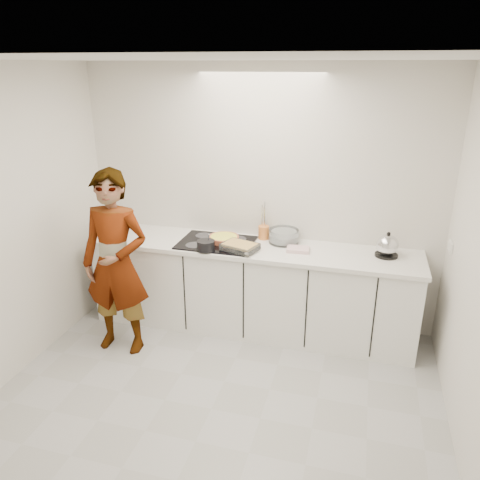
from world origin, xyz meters
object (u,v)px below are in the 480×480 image
(hob, at_px, (216,243))
(tart_dish, at_px, (224,238))
(mixing_bowl, at_px, (284,237))
(baking_dish, at_px, (240,246))
(utensil_crock, at_px, (264,232))
(cook, at_px, (116,264))
(kettle, at_px, (387,246))
(saucepan, at_px, (206,245))

(hob, bearing_deg, tart_dish, 37.81)
(tart_dish, xyz_separation_m, mixing_bowl, (0.58, 0.14, 0.02))
(baking_dish, relative_size, mixing_bowl, 1.13)
(hob, relative_size, tart_dish, 1.82)
(hob, relative_size, baking_dish, 1.92)
(hob, distance_m, utensil_crock, 0.49)
(tart_dish, distance_m, mixing_bowl, 0.59)
(utensil_crock, distance_m, cook, 1.47)
(cook, bearing_deg, hob, 37.73)
(utensil_crock, bearing_deg, cook, -143.18)
(utensil_crock, bearing_deg, hob, -149.62)
(hob, relative_size, cook, 0.41)
(kettle, xyz_separation_m, cook, (-2.37, -0.73, -0.14))
(saucepan, distance_m, cook, 0.84)
(saucepan, height_order, baking_dish, saucepan)
(baking_dish, distance_m, cook, 1.15)
(cook, bearing_deg, utensil_crock, 34.54)
(saucepan, xyz_separation_m, kettle, (1.64, 0.32, 0.04))
(mixing_bowl, bearing_deg, saucepan, -147.75)
(hob, xyz_separation_m, saucepan, (-0.03, -0.23, 0.05))
(tart_dish, relative_size, cook, 0.23)
(mixing_bowl, bearing_deg, baking_dish, -137.17)
(cook, bearing_deg, saucepan, 26.92)
(saucepan, height_order, mixing_bowl, saucepan)
(cook, bearing_deg, kettle, 14.85)
(saucepan, height_order, cook, cook)
(hob, distance_m, baking_dish, 0.32)
(utensil_crock, xyz_separation_m, cook, (-1.18, -0.88, -0.11))
(saucepan, relative_size, utensil_crock, 1.62)
(saucepan, bearing_deg, kettle, 11.17)
(baking_dish, bearing_deg, mixing_bowl, 42.83)
(baking_dish, height_order, cook, cook)
(tart_dish, distance_m, baking_dish, 0.29)
(tart_dish, bearing_deg, baking_dish, -40.73)
(kettle, relative_size, cook, 0.14)
(kettle, height_order, cook, cook)
(baking_dish, relative_size, cook, 0.22)
(kettle, bearing_deg, hob, -176.59)
(saucepan, bearing_deg, tart_dish, 71.74)
(hob, xyz_separation_m, cook, (-0.76, -0.63, -0.05))
(baking_dish, bearing_deg, saucepan, -163.92)
(saucepan, relative_size, baking_dish, 0.58)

